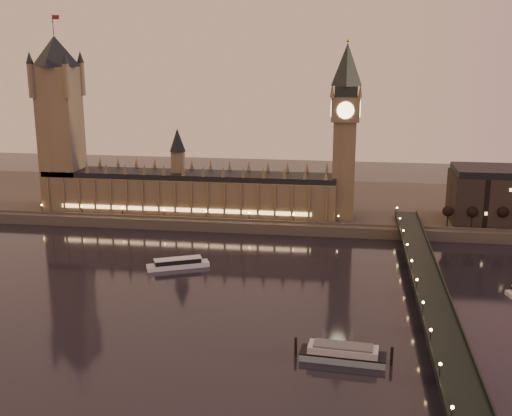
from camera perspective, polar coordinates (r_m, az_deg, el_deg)
The scene contains 11 objects.
ground at distance 280.31m, azimuth -3.99°, elevation -8.11°, with size 700.00×700.00×0.00m, color black.
far_embankment at distance 431.47m, azimuth 4.53°, elevation 0.36°, with size 560.00×130.00×6.00m, color #423D35.
palace_of_westminster at distance 395.45m, azimuth -6.05°, elevation 1.82°, with size 180.00×26.62×52.00m.
victoria_tower at distance 415.46m, azimuth -17.06°, elevation 8.04°, with size 31.68×31.68×118.00m.
big_ben at distance 376.41m, azimuth 7.93°, elevation 7.65°, with size 17.68×17.68×104.00m.
westminster_bridge at distance 274.79m, azimuth 15.19°, elevation -7.84°, with size 13.20×260.00×15.30m.
bare_tree_0 at distance 377.24m, azimuth 16.47°, elevation -0.17°, with size 6.72×6.72×13.66m.
bare_tree_1 at distance 379.68m, azimuth 18.66°, elevation -0.25°, with size 6.72×6.72×13.66m.
bare_tree_2 at distance 382.68m, azimuth 20.83°, elevation -0.32°, with size 6.72×6.72×13.66m.
cruise_boat_a at distance 319.35m, azimuth -6.96°, elevation -4.92°, with size 30.52×18.63×4.88m.
moored_barge at distance 230.53m, azimuth 7.73°, elevation -12.68°, with size 34.32×10.72×6.31m.
Camera 1 is at (56.27, -252.96, 106.86)m, focal length 45.00 mm.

